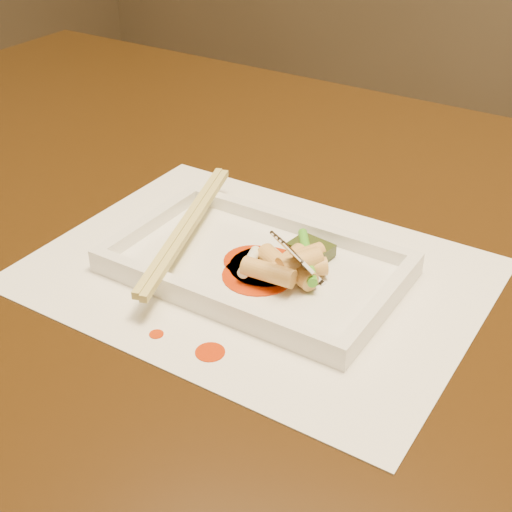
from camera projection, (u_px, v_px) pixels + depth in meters
The scene contains 25 objects.
table at pixel (243, 307), 0.78m from camera, with size 1.40×0.90×0.75m.
placemat at pixel (256, 273), 0.66m from camera, with size 0.40×0.30×0.00m, color white.
sauce_splatter_a at pixel (210, 352), 0.56m from camera, with size 0.02×0.02×0.00m, color #C12E05.
sauce_splatter_b at pixel (156, 334), 0.58m from camera, with size 0.01×0.01×0.00m, color #C12E05.
plate_base at pixel (256, 269), 0.65m from camera, with size 0.26×0.16×0.01m, color white.
plate_rim_far at pixel (296, 224), 0.70m from camera, with size 0.26×0.01×0.01m, color white.
plate_rim_near at pixel (209, 299), 0.59m from camera, with size 0.26×0.01×0.01m, color white.
plate_rim_left at pixel (150, 223), 0.70m from camera, with size 0.01×0.14×0.01m, color white.
plate_rim_right at pixel (382, 302), 0.59m from camera, with size 0.01×0.14×0.01m, color white.
veg_piece at pixel (311, 250), 0.66m from camera, with size 0.04×0.03×0.01m, color black.
scallion_white at pixel (250, 262), 0.63m from camera, with size 0.01×0.01×0.04m, color #EAEACC.
scallion_green at pixel (307, 256), 0.64m from camera, with size 0.01×0.01×0.09m, color #349418.
chopstick_a at pixel (183, 225), 0.68m from camera, with size 0.01×0.24×0.01m, color #CBBD65.
chopstick_b at pixel (190, 227), 0.68m from camera, with size 0.01×0.24×0.01m, color #CBBD65.
fork at pixel (339, 205), 0.59m from camera, with size 0.09×0.10×0.14m, color silver, non-canonical shape.
sauce_blob_0 at pixel (258, 275), 0.64m from camera, with size 0.07×0.07×0.00m, color #C12E05.
sauce_blob_1 at pixel (252, 261), 0.66m from camera, with size 0.05×0.05×0.00m, color #C12E05.
sauce_blob_2 at pixel (266, 266), 0.65m from camera, with size 0.07×0.07×0.00m, color #C12E05.
rice_cake_0 at pixel (276, 263), 0.64m from camera, with size 0.02×0.02×0.04m, color #DFBB68.
rice_cake_1 at pixel (286, 262), 0.64m from camera, with size 0.02×0.02×0.05m, color #DFBB68.
rice_cake_2 at pixel (268, 272), 0.61m from camera, with size 0.02×0.02×0.05m, color #DFBB68.
rice_cake_3 at pixel (305, 268), 0.63m from camera, with size 0.02×0.02×0.04m, color #DFBB68.
rice_cake_4 at pixel (297, 272), 0.62m from camera, with size 0.02×0.02×0.04m, color #DFBB68.
rice_cake_5 at pixel (300, 263), 0.62m from camera, with size 0.02×0.02×0.04m, color #DFBB68.
rice_cake_6 at pixel (298, 258), 0.64m from camera, with size 0.02×0.02×0.05m, color #DFBB68.
Camera 1 is at (0.35, -0.52, 1.12)m, focal length 50.00 mm.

